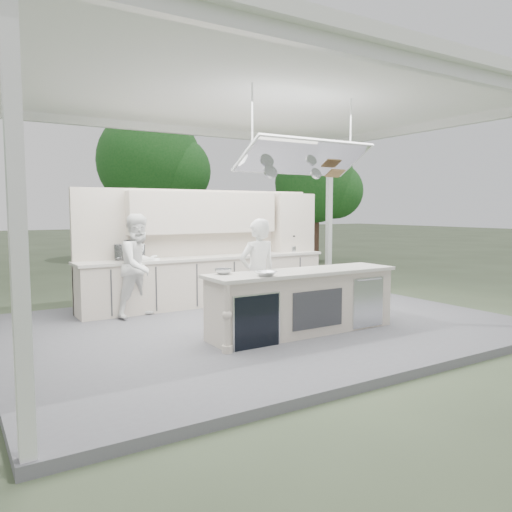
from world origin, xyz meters
TOP-DOWN VIEW (x-y plane):
  - ground at (0.00, 0.00)m, footprint 90.00×90.00m
  - stage_deck at (0.00, 0.00)m, footprint 8.00×6.00m
  - tent at (0.00, -0.01)m, footprint 8.20×6.20m
  - demo_island at (0.18, -0.91)m, footprint 3.10×0.79m
  - back_counter at (0.00, 1.90)m, footprint 5.08×0.72m
  - back_wall_unit at (0.44, 2.11)m, footprint 5.05×0.48m
  - tree_cluster at (-0.16, 9.77)m, footprint 19.55×9.40m
  - head_chef at (-0.30, -0.40)m, footprint 0.63×0.42m
  - sous_chef at (-1.52, 1.50)m, footprint 1.07×0.96m
  - toaster_oven at (-1.52, 2.08)m, footprint 0.59×0.46m
  - bowl_large at (-0.63, -1.15)m, footprint 0.32×0.32m
  - bowl_small at (-1.03, -0.65)m, footprint 0.32×0.32m

SIDE VIEW (x-z plane):
  - ground at x=0.00m, z-range 0.00..0.00m
  - stage_deck at x=0.00m, z-range 0.00..0.12m
  - demo_island at x=0.18m, z-range 0.12..1.07m
  - back_counter at x=0.00m, z-range 0.12..1.07m
  - head_chef at x=-0.30m, z-range 0.12..1.85m
  - sous_chef at x=-1.52m, z-range 0.12..1.91m
  - bowl_large at x=-0.63m, z-range 1.07..1.14m
  - bowl_small at x=-1.03m, z-range 1.07..1.15m
  - toaster_oven at x=-1.52m, z-range 1.07..1.36m
  - back_wall_unit at x=0.44m, z-range 0.45..2.70m
  - tree_cluster at x=-0.16m, z-range 0.36..6.21m
  - tent at x=0.00m, z-range 1.78..5.64m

